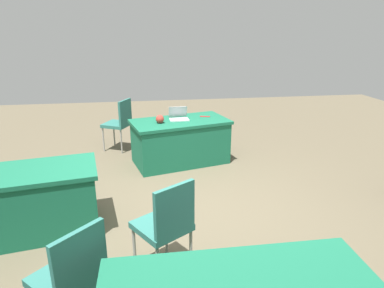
{
  "coord_description": "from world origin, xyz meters",
  "views": [
    {
      "loc": [
        0.54,
        3.66,
        2.21
      ],
      "look_at": [
        -0.03,
        -0.12,
        0.9
      ],
      "focal_mm": 31.63,
      "sensor_mm": 36.0,
      "label": 1
    }
  ],
  "objects_px": {
    "table_mid_left": "(16,204)",
    "laptop_silver": "(179,117)",
    "scissors_red": "(205,116)",
    "table_foreground": "(180,141)",
    "yarn_ball": "(160,119)",
    "chair_near_front": "(166,222)",
    "chair_by_pillar": "(72,274)",
    "chair_aisle": "(120,121)"
  },
  "relations": [
    {
      "from": "table_mid_left",
      "to": "laptop_silver",
      "type": "distance_m",
      "value": 2.87
    },
    {
      "from": "scissors_red",
      "to": "laptop_silver",
      "type": "bearing_deg",
      "value": -153.74
    },
    {
      "from": "table_foreground",
      "to": "yarn_ball",
      "type": "distance_m",
      "value": 0.57
    },
    {
      "from": "chair_near_front",
      "to": "chair_by_pillar",
      "type": "xyz_separation_m",
      "value": [
        0.72,
        0.55,
        -0.02
      ]
    },
    {
      "from": "table_mid_left",
      "to": "chair_aisle",
      "type": "relative_size",
      "value": 1.93
    },
    {
      "from": "chair_by_pillar",
      "to": "yarn_ball",
      "type": "bearing_deg",
      "value": 30.49
    },
    {
      "from": "laptop_silver",
      "to": "yarn_ball",
      "type": "bearing_deg",
      "value": 27.73
    },
    {
      "from": "chair_aisle",
      "to": "table_foreground",
      "type": "bearing_deg",
      "value": -100.9
    },
    {
      "from": "table_foreground",
      "to": "table_mid_left",
      "type": "xyz_separation_m",
      "value": [
        2.05,
        1.89,
        0.0
      ]
    },
    {
      "from": "chair_aisle",
      "to": "laptop_silver",
      "type": "bearing_deg",
      "value": -98.65
    },
    {
      "from": "chair_by_pillar",
      "to": "laptop_silver",
      "type": "distance_m",
      "value": 3.64
    },
    {
      "from": "table_foreground",
      "to": "chair_aisle",
      "type": "height_order",
      "value": "chair_aisle"
    },
    {
      "from": "scissors_red",
      "to": "chair_aisle",
      "type": "bearing_deg",
      "value": 170.5
    },
    {
      "from": "table_mid_left",
      "to": "yarn_ball",
      "type": "xyz_separation_m",
      "value": [
        -1.71,
        -1.77,
        0.44
      ]
    },
    {
      "from": "table_mid_left",
      "to": "chair_aisle",
      "type": "xyz_separation_m",
      "value": [
        -1.01,
        -2.71,
        0.19
      ]
    },
    {
      "from": "laptop_silver",
      "to": "yarn_ball",
      "type": "distance_m",
      "value": 0.39
    },
    {
      "from": "table_mid_left",
      "to": "scissors_red",
      "type": "xyz_separation_m",
      "value": [
        -2.52,
        -2.08,
        0.38
      ]
    },
    {
      "from": "yarn_ball",
      "to": "scissors_red",
      "type": "relative_size",
      "value": 0.75
    },
    {
      "from": "table_mid_left",
      "to": "chair_by_pillar",
      "type": "bearing_deg",
      "value": 120.7
    },
    {
      "from": "chair_by_pillar",
      "to": "chair_aisle",
      "type": "bearing_deg",
      "value": 43.12
    },
    {
      "from": "chair_near_front",
      "to": "chair_by_pillar",
      "type": "relative_size",
      "value": 1.02
    },
    {
      "from": "table_foreground",
      "to": "yarn_ball",
      "type": "height_order",
      "value": "yarn_ball"
    },
    {
      "from": "chair_near_front",
      "to": "laptop_silver",
      "type": "bearing_deg",
      "value": 48.65
    },
    {
      "from": "scissors_red",
      "to": "chair_near_front",
      "type": "bearing_deg",
      "value": -93.84
    },
    {
      "from": "chair_near_front",
      "to": "yarn_ball",
      "type": "distance_m",
      "value": 2.71
    },
    {
      "from": "laptop_silver",
      "to": "table_mid_left",
      "type": "bearing_deg",
      "value": 41.23
    },
    {
      "from": "table_foreground",
      "to": "laptop_silver",
      "type": "height_order",
      "value": "laptop_silver"
    },
    {
      "from": "laptop_silver",
      "to": "chair_aisle",
      "type": "bearing_deg",
      "value": -38.3
    },
    {
      "from": "yarn_ball",
      "to": "laptop_silver",
      "type": "bearing_deg",
      "value": -149.58
    },
    {
      "from": "table_mid_left",
      "to": "chair_aisle",
      "type": "distance_m",
      "value": 2.9
    },
    {
      "from": "table_foreground",
      "to": "laptop_silver",
      "type": "xyz_separation_m",
      "value": [
        0.01,
        -0.07,
        0.41
      ]
    },
    {
      "from": "chair_aisle",
      "to": "laptop_silver",
      "type": "relative_size",
      "value": 2.95
    },
    {
      "from": "scissors_red",
      "to": "yarn_ball",
      "type": "bearing_deg",
      "value": -146.08
    },
    {
      "from": "scissors_red",
      "to": "chair_by_pillar",
      "type": "bearing_deg",
      "value": -101.56
    },
    {
      "from": "table_mid_left",
      "to": "chair_aisle",
      "type": "height_order",
      "value": "chair_aisle"
    },
    {
      "from": "table_foreground",
      "to": "table_mid_left",
      "type": "distance_m",
      "value": 2.79
    },
    {
      "from": "yarn_ball",
      "to": "chair_aisle",
      "type": "bearing_deg",
      "value": -53.05
    },
    {
      "from": "yarn_ball",
      "to": "scissors_red",
      "type": "xyz_separation_m",
      "value": [
        -0.8,
        -0.3,
        -0.06
      ]
    },
    {
      "from": "yarn_ball",
      "to": "table_mid_left",
      "type": "bearing_deg",
      "value": 46.01
    },
    {
      "from": "chair_near_front",
      "to": "laptop_silver",
      "type": "xyz_separation_m",
      "value": [
        -0.45,
        -2.89,
        0.23
      ]
    },
    {
      "from": "chair_by_pillar",
      "to": "laptop_silver",
      "type": "height_order",
      "value": "laptop_silver"
    },
    {
      "from": "chair_aisle",
      "to": "scissors_red",
      "type": "relative_size",
      "value": 5.4
    }
  ]
}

